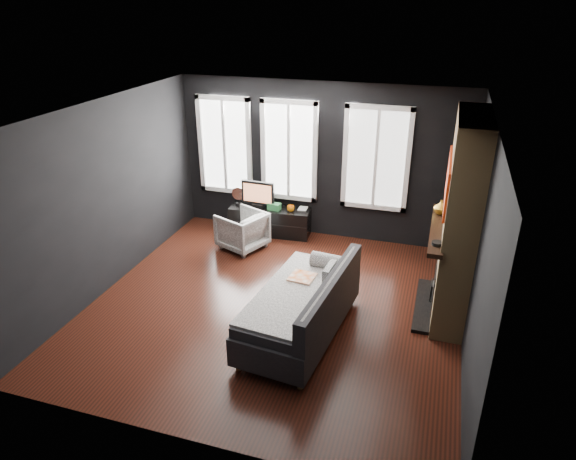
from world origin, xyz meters
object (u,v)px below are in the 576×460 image
(sofa, at_px, (300,303))
(monitor, at_px, (258,193))
(armchair, at_px, (242,229))
(mantel_vase, at_px, (441,207))
(mug, at_px, (291,208))
(book, at_px, (299,203))
(media_console, at_px, (270,221))

(sofa, xyz_separation_m, monitor, (-1.56, 2.71, 0.32))
(armchair, distance_m, mantel_vase, 3.34)
(mug, height_order, book, book)
(armchair, height_order, media_console, armchair)
(sofa, relative_size, armchair, 2.95)
(media_console, relative_size, mantel_vase, 7.22)
(monitor, xyz_separation_m, mantel_vase, (3.10, -1.16, 0.56))
(monitor, distance_m, book, 0.74)
(armchair, bearing_deg, book, 159.19)
(sofa, distance_m, mantel_vase, 2.35)
(armchair, relative_size, monitor, 1.15)
(armchair, relative_size, mug, 5.34)
(sofa, distance_m, mug, 2.87)
(book, bearing_deg, armchair, -133.54)
(armchair, xyz_separation_m, monitor, (0.06, 0.65, 0.41))
(armchair, bearing_deg, sofa, 60.82)
(armchair, distance_m, media_console, 0.74)
(mug, relative_size, mantel_vase, 0.67)
(monitor, distance_m, mug, 0.64)
(mantel_vase, bearing_deg, book, 151.26)
(monitor, relative_size, mug, 4.64)
(mug, bearing_deg, mantel_vase, -24.85)
(sofa, height_order, media_console, sofa)
(armchair, height_order, monitor, monitor)
(monitor, relative_size, book, 2.98)
(armchair, height_order, mug, armchair)
(media_console, distance_m, book, 0.62)
(media_console, xyz_separation_m, monitor, (-0.21, -0.03, 0.52))
(mug, xyz_separation_m, mantel_vase, (2.49, -1.15, 0.76))
(armchair, xyz_separation_m, book, (0.76, 0.80, 0.24))
(sofa, height_order, monitor, monitor)
(sofa, height_order, armchair, sofa)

